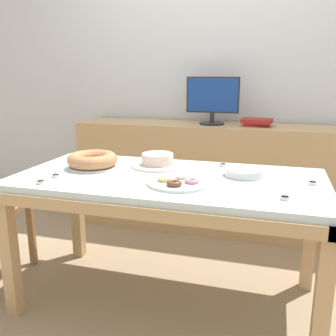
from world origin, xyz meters
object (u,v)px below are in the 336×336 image
at_px(tealight_left_edge, 56,176).
at_px(tealight_near_front, 313,183).
at_px(cake_golden_bundt, 92,160).
at_px(tealight_near_cakes, 285,198).
at_px(computer_monitor, 212,101).
at_px(tealight_centre, 223,165).
at_px(plate_stack, 244,172).
at_px(book_stack, 257,122).
at_px(cake_chocolate_round, 158,161).
at_px(tealight_right_edge, 41,182).
at_px(pastry_platter, 179,182).

distance_m(tealight_left_edge, tealight_near_front, 1.33).
bearing_deg(tealight_near_front, cake_golden_bundt, 179.54).
bearing_deg(tealight_near_cakes, computer_monitor, 112.26).
distance_m(computer_monitor, tealight_centre, 0.92).
bearing_deg(tealight_near_cakes, plate_stack, 120.40).
relative_size(book_stack, tealight_near_front, 6.11).
bearing_deg(cake_chocolate_round, tealight_centre, 15.69).
bearing_deg(plate_stack, tealight_centre, 127.24).
bearing_deg(book_stack, computer_monitor, -179.78).
relative_size(cake_chocolate_round, tealight_right_edge, 7.94).
xyz_separation_m(cake_chocolate_round, cake_golden_bundt, (-0.35, -0.14, 0.01)).
relative_size(tealight_left_edge, tealight_near_front, 1.00).
height_order(tealight_right_edge, tealight_left_edge, same).
height_order(cake_chocolate_round, tealight_left_edge, cake_chocolate_round).
relative_size(computer_monitor, plate_stack, 2.02).
relative_size(tealight_right_edge, tealight_near_cakes, 1.00).
bearing_deg(tealight_near_front, pastry_platter, -164.78).
xyz_separation_m(plate_stack, tealight_near_front, (0.34, -0.07, -0.01)).
relative_size(computer_monitor, tealight_near_cakes, 10.60).
distance_m(plate_stack, tealight_near_front, 0.35).
relative_size(tealight_centre, tealight_left_edge, 1.00).
height_order(computer_monitor, plate_stack, computer_monitor).
xyz_separation_m(cake_chocolate_round, pastry_platter, (0.22, -0.33, -0.02)).
distance_m(book_stack, cake_chocolate_round, 1.08).
bearing_deg(tealight_centre, pastry_platter, -110.24).
height_order(book_stack, cake_chocolate_round, book_stack).
bearing_deg(tealight_centre, book_stack, 80.36).
xyz_separation_m(cake_chocolate_round, tealight_left_edge, (-0.45, -0.39, -0.02)).
bearing_deg(computer_monitor, plate_stack, -70.81).
distance_m(pastry_platter, tealight_near_cakes, 0.52).
xyz_separation_m(tealight_near_cakes, tealight_left_edge, (-1.17, 0.04, 0.00)).
relative_size(pastry_platter, tealight_left_edge, 8.04).
bearing_deg(tealight_right_edge, tealight_near_cakes, 4.13).
height_order(cake_chocolate_round, pastry_platter, cake_chocolate_round).
bearing_deg(tealight_centre, cake_chocolate_round, -164.31).
height_order(plate_stack, tealight_centre, plate_stack).
distance_m(computer_monitor, tealight_left_edge, 1.50).
height_order(book_stack, pastry_platter, book_stack).
bearing_deg(tealight_near_cakes, tealight_near_front, 64.06).
xyz_separation_m(plate_stack, tealight_near_cakes, (0.21, -0.35, -0.01)).
distance_m(pastry_platter, tealight_left_edge, 0.67).
xyz_separation_m(pastry_platter, tealight_near_cakes, (0.51, -0.10, -0.00)).
bearing_deg(tealight_right_edge, computer_monitor, 67.09).
xyz_separation_m(tealight_right_edge, tealight_near_front, (1.31, 0.36, 0.00)).
distance_m(pastry_platter, plate_stack, 0.39).
bearing_deg(book_stack, pastry_platter, -103.39).
xyz_separation_m(pastry_platter, tealight_right_edge, (-0.67, -0.19, -0.00)).
bearing_deg(cake_chocolate_round, book_stack, 61.13).
distance_m(cake_chocolate_round, tealight_near_front, 0.87).
bearing_deg(book_stack, tealight_right_edge, -123.66).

